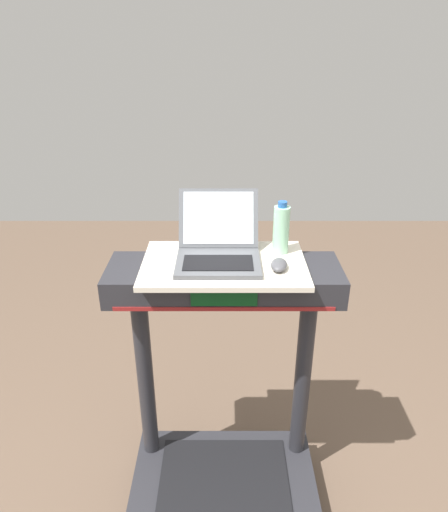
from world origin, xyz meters
TOP-DOWN VIEW (x-y plane):
  - desk_board at (0.00, 0.70)m, footprint 0.62×0.39m
  - laptop at (-0.02, 0.73)m, footprint 0.31×0.35m
  - computer_mouse at (0.20, 0.64)m, footprint 0.08×0.11m
  - water_bottle at (0.22, 0.79)m, footprint 0.06×0.06m

SIDE VIEW (x-z plane):
  - desk_board at x=0.00m, z-range 1.11..1.13m
  - computer_mouse at x=0.20m, z-range 1.13..1.16m
  - laptop at x=-0.02m, z-range 1.06..1.29m
  - water_bottle at x=0.22m, z-range 1.12..1.33m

